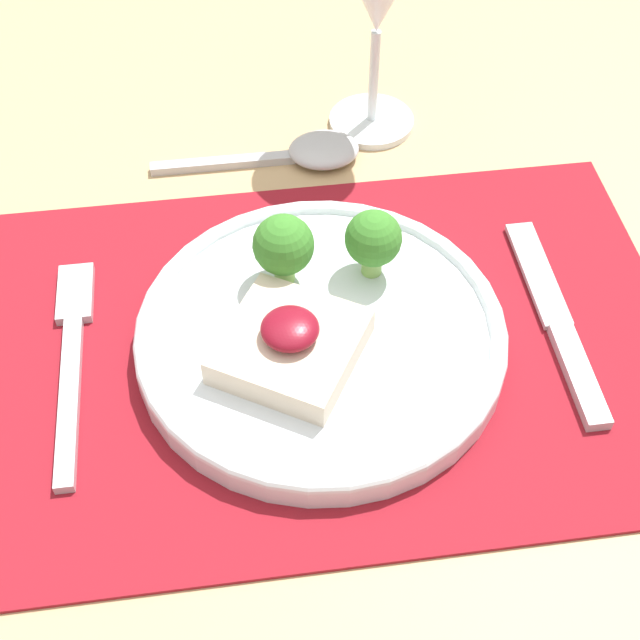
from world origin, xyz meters
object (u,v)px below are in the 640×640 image
object	(u,v)px
dinner_plate	(318,324)
knife	(561,331)
spoon	(308,152)
fork	(72,351)

from	to	relation	value
dinner_plate	knife	xyz separation A→B (m)	(0.16, -0.02, -0.01)
spoon	dinner_plate	bearing A→B (deg)	-96.75
knife	spoon	bearing A→B (deg)	122.94
dinner_plate	knife	size ratio (longest dim) A/B	1.34
fork	knife	bearing A→B (deg)	-2.04
knife	fork	bearing A→B (deg)	173.43
dinner_plate	spoon	size ratio (longest dim) A/B	1.45
dinner_plate	spoon	world-z (taller)	dinner_plate
fork	knife	distance (m)	0.32
dinner_plate	knife	distance (m)	0.16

